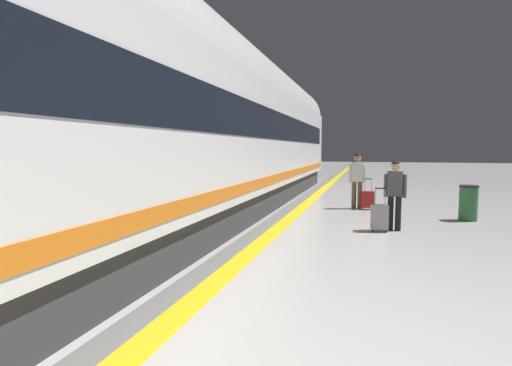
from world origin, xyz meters
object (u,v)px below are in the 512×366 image
suitcase_mid (380,217)px  suitcase_near (367,199)px  high_speed_train (112,107)px  waste_bin (468,203)px  passenger_near (357,177)px  passenger_mid (395,190)px

suitcase_mid → suitcase_near: bearing=94.8°
suitcase_near → high_speed_train: bearing=-120.2°
suitcase_mid → waste_bin: bearing=43.0°
passenger_near → suitcase_near: (0.32, -0.13, -0.68)m
high_speed_train → waste_bin: (6.48, 5.62, -2.05)m
suitcase_near → passenger_mid: size_ratio=0.60×
passenger_mid → suitcase_mid: bearing=-145.4°
high_speed_train → passenger_mid: 6.14m
passenger_mid → suitcase_mid: passenger_mid is taller
high_speed_train → passenger_near: size_ratio=20.31×
passenger_near → passenger_mid: bearing=-74.1°
passenger_mid → waste_bin: bearing=44.2°
high_speed_train → suitcase_near: size_ratio=36.30×
high_speed_train → passenger_near: (3.66, 6.98, -1.52)m
passenger_near → suitcase_mid: passenger_near is taller
passenger_near → suitcase_mid: (0.60, -3.43, -0.66)m
passenger_mid → suitcase_mid: size_ratio=1.60×
passenger_mid → high_speed_train: bearing=-140.5°
passenger_mid → suitcase_mid: 0.70m
passenger_mid → waste_bin: 2.69m
passenger_near → waste_bin: size_ratio=1.86×
suitcase_near → suitcase_mid: suitcase_mid is taller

